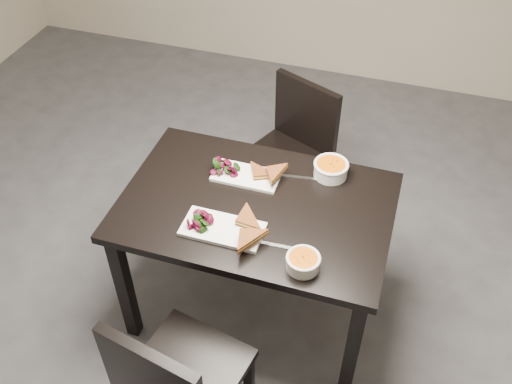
% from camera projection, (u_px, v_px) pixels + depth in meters
% --- Properties ---
extents(ground, '(5.00, 5.00, 0.00)m').
position_uv_depth(ground, '(196.00, 303.00, 3.05)').
color(ground, '#47474C').
rests_on(ground, ground).
extents(table, '(1.20, 0.80, 0.75)m').
position_uv_depth(table, '(256.00, 219.00, 2.60)').
color(table, black).
rests_on(table, ground).
extents(chair_near, '(0.49, 0.49, 0.85)m').
position_uv_depth(chair_near, '(175.00, 380.00, 2.21)').
color(chair_near, black).
rests_on(chair_near, ground).
extents(chair_far, '(0.55, 0.55, 0.85)m').
position_uv_depth(chair_far, '(293.00, 146.00, 3.25)').
color(chair_far, black).
rests_on(chair_far, ground).
extents(plate_near, '(0.34, 0.17, 0.02)m').
position_uv_depth(plate_near, '(223.00, 229.00, 2.41)').
color(plate_near, white).
rests_on(plate_near, table).
extents(sandwich_near, '(0.19, 0.15, 0.06)m').
position_uv_depth(sandwich_near, '(238.00, 224.00, 2.38)').
color(sandwich_near, brown).
rests_on(sandwich_near, plate_near).
extents(salad_near, '(0.11, 0.10, 0.05)m').
position_uv_depth(salad_near, '(200.00, 219.00, 2.41)').
color(salad_near, black).
rests_on(salad_near, plate_near).
extents(soup_bowl_near, '(0.14, 0.14, 0.06)m').
position_uv_depth(soup_bowl_near, '(303.00, 261.00, 2.25)').
color(soup_bowl_near, white).
rests_on(soup_bowl_near, table).
extents(cutlery_near, '(0.18, 0.03, 0.00)m').
position_uv_depth(cutlery_near, '(273.00, 245.00, 2.35)').
color(cutlery_near, silver).
rests_on(cutlery_near, table).
extents(plate_far, '(0.31, 0.15, 0.02)m').
position_uv_depth(plate_far, '(246.00, 176.00, 2.66)').
color(plate_far, white).
rests_on(plate_far, table).
extents(sandwich_far, '(0.19, 0.17, 0.05)m').
position_uv_depth(sandwich_far, '(259.00, 175.00, 2.61)').
color(sandwich_far, brown).
rests_on(sandwich_far, plate_far).
extents(salad_far, '(0.10, 0.09, 0.04)m').
position_uv_depth(salad_far, '(226.00, 167.00, 2.66)').
color(salad_far, black).
rests_on(salad_far, plate_far).
extents(soup_bowl_far, '(0.16, 0.16, 0.07)m').
position_uv_depth(soup_bowl_far, '(331.00, 168.00, 2.64)').
color(soup_bowl_far, white).
rests_on(soup_bowl_far, table).
extents(cutlery_far, '(0.18, 0.04, 0.00)m').
position_uv_depth(cutlery_far, '(299.00, 177.00, 2.66)').
color(cutlery_far, silver).
rests_on(cutlery_far, table).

